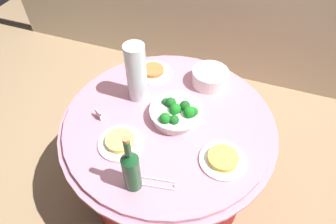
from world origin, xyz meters
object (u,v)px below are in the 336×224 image
(decorative_fruit_vase, at_px, (136,74))
(label_placard_front, at_px, (98,114))
(wine_bottle, at_px, (131,169))
(plate_stack, at_px, (210,77))
(serving_tongs, at_px, (159,183))
(food_plate_noodles, at_px, (120,142))
(food_plate_fried_egg, at_px, (223,159))
(food_plate_peanuts, at_px, (153,71))
(broccoli_bowl, at_px, (177,112))

(decorative_fruit_vase, bearing_deg, label_placard_front, -120.21)
(wine_bottle, bearing_deg, plate_stack, 79.08)
(serving_tongs, distance_m, label_placard_front, 0.50)
(food_plate_noodles, bearing_deg, plate_stack, 62.70)
(food_plate_fried_egg, distance_m, food_plate_noodles, 0.50)
(food_plate_fried_egg, relative_size, food_plate_peanuts, 1.00)
(food_plate_noodles, distance_m, label_placard_front, 0.21)
(decorative_fruit_vase, height_order, serving_tongs, decorative_fruit_vase)
(wine_bottle, distance_m, food_plate_peanuts, 0.77)
(food_plate_peanuts, distance_m, label_placard_front, 0.46)
(serving_tongs, bearing_deg, broccoli_bowl, 96.80)
(plate_stack, bearing_deg, wine_bottle, -100.92)
(food_plate_peanuts, relative_size, food_plate_noodles, 1.00)
(plate_stack, distance_m, decorative_fruit_vase, 0.44)
(serving_tongs, distance_m, food_plate_peanuts, 0.75)
(wine_bottle, distance_m, serving_tongs, 0.17)
(decorative_fruit_vase, height_order, food_plate_noodles, decorative_fruit_vase)
(broccoli_bowl, distance_m, label_placard_front, 0.41)
(plate_stack, height_order, food_plate_peanuts, plate_stack)
(serving_tongs, bearing_deg, plate_stack, 86.33)
(broccoli_bowl, bearing_deg, label_placard_front, -160.30)
(wine_bottle, distance_m, label_placard_front, 0.46)
(wine_bottle, relative_size, decorative_fruit_vase, 0.99)
(broccoli_bowl, xyz_separation_m, label_placard_front, (-0.39, -0.14, -0.01))
(decorative_fruit_vase, relative_size, food_plate_noodles, 1.55)
(wine_bottle, xyz_separation_m, food_plate_fried_egg, (0.34, 0.25, -0.11))
(serving_tongs, distance_m, food_plate_fried_egg, 0.32)
(broccoli_bowl, distance_m, serving_tongs, 0.40)
(decorative_fruit_vase, relative_size, label_placard_front, 6.18)
(broccoli_bowl, height_order, food_plate_fried_egg, broccoli_bowl)
(broccoli_bowl, xyz_separation_m, wine_bottle, (-0.05, -0.43, 0.08))
(decorative_fruit_vase, relative_size, serving_tongs, 2.03)
(broccoli_bowl, height_order, plate_stack, broccoli_bowl)
(wine_bottle, bearing_deg, food_plate_noodles, 130.62)
(wine_bottle, height_order, food_plate_fried_egg, wine_bottle)
(wine_bottle, bearing_deg, food_plate_peanuts, 105.47)
(food_plate_noodles, bearing_deg, food_plate_fried_egg, 8.34)
(broccoli_bowl, relative_size, decorative_fruit_vase, 0.82)
(food_plate_noodles, bearing_deg, decorative_fruit_vase, 98.56)
(plate_stack, height_order, food_plate_fried_egg, plate_stack)
(broccoli_bowl, xyz_separation_m, food_plate_peanuts, (-0.26, 0.30, -0.03))
(decorative_fruit_vase, distance_m, food_plate_fried_egg, 0.62)
(broccoli_bowl, relative_size, serving_tongs, 1.67)
(label_placard_front, bearing_deg, wine_bottle, -41.19)
(food_plate_fried_egg, relative_size, food_plate_noodles, 1.00)
(food_plate_noodles, bearing_deg, broccoli_bowl, 50.66)
(food_plate_fried_egg, distance_m, label_placard_front, 0.68)
(decorative_fruit_vase, bearing_deg, food_plate_peanuts, 89.53)
(wine_bottle, bearing_deg, serving_tongs, 22.08)
(serving_tongs, relative_size, food_plate_noodles, 0.76)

